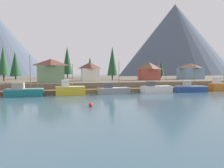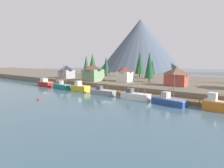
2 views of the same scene
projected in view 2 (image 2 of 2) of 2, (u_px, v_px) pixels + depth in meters
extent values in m
cube|color=#3D5B6B|center=(139.00, 88.00, 77.53)|extent=(400.00, 400.00, 1.00)
cube|color=brown|center=(111.00, 92.00, 63.30)|extent=(80.00, 4.00, 1.00)
cylinder|color=brown|center=(45.00, 83.00, 83.79)|extent=(0.36, 0.36, 1.60)
cylinder|color=brown|center=(56.00, 85.00, 78.92)|extent=(0.36, 0.36, 1.60)
cylinder|color=brown|center=(68.00, 86.00, 74.04)|extent=(0.36, 0.36, 1.60)
cylinder|color=brown|center=(83.00, 88.00, 69.17)|extent=(0.36, 0.36, 1.60)
cylinder|color=brown|center=(99.00, 90.00, 64.29)|extent=(0.36, 0.36, 1.60)
cylinder|color=brown|center=(118.00, 93.00, 59.42)|extent=(0.36, 0.36, 1.60)
cylinder|color=brown|center=(140.00, 96.00, 54.54)|extent=(0.36, 0.36, 1.60)
cylinder|color=brown|center=(167.00, 99.00, 49.67)|extent=(0.36, 0.36, 1.60)
cylinder|color=brown|center=(200.00, 103.00, 44.79)|extent=(0.36, 0.36, 1.60)
cube|color=#665B4C|center=(152.00, 82.00, 86.71)|extent=(400.00, 56.00, 2.50)
cone|color=#475160|center=(140.00, 45.00, 196.75)|extent=(86.66, 86.66, 53.08)
cube|color=maroon|center=(46.00, 84.00, 80.14)|extent=(6.97, 3.05, 1.82)
cube|color=#AD6C6A|center=(46.00, 82.00, 80.01)|extent=(6.97, 3.05, 0.20)
cube|color=silver|center=(44.00, 80.00, 80.63)|extent=(2.45, 2.19, 1.29)
cylinder|color=brown|center=(47.00, 73.00, 79.08)|extent=(0.17, 0.17, 7.02)
cube|color=#196B70|center=(62.00, 87.00, 73.32)|extent=(8.36, 3.33, 1.60)
cube|color=#679496|center=(62.00, 84.00, 73.21)|extent=(8.36, 3.33, 0.20)
cube|color=gray|center=(60.00, 82.00, 73.96)|extent=(2.60, 2.14, 1.34)
cylinder|color=brown|center=(64.00, 75.00, 71.83)|extent=(0.16, 0.16, 7.61)
cylinder|color=brown|center=(66.00, 77.00, 70.95)|extent=(0.14, 0.14, 5.82)
cube|color=gold|center=(81.00, 89.00, 67.16)|extent=(6.88, 2.99, 1.90)
cube|color=tan|center=(80.00, 86.00, 67.03)|extent=(6.88, 2.99, 0.20)
cube|color=silver|center=(78.00, 83.00, 67.62)|extent=(1.79, 2.04, 1.55)
cylinder|color=brown|center=(81.00, 78.00, 66.35)|extent=(0.13, 0.13, 5.32)
cylinder|color=brown|center=(79.00, 80.00, 67.07)|extent=(2.65, 0.11, 0.34)
cube|color=gray|center=(103.00, 93.00, 60.37)|extent=(8.29, 3.52, 1.36)
cube|color=#9F9FA2|center=(103.00, 90.00, 60.28)|extent=(8.29, 3.52, 0.20)
cube|color=#4C4C51|center=(99.00, 88.00, 60.98)|extent=(1.97, 1.75, 1.26)
cylinder|color=brown|center=(107.00, 79.00, 59.17)|extent=(0.13, 0.13, 6.85)
cylinder|color=brown|center=(104.00, 84.00, 59.85)|extent=(2.51, 0.42, 0.40)
cube|color=silver|center=(135.00, 97.00, 53.23)|extent=(8.32, 3.34, 1.57)
cube|color=silver|center=(136.00, 94.00, 53.12)|extent=(8.32, 3.34, 0.20)
cube|color=#4C4C51|center=(130.00, 90.00, 54.05)|extent=(1.72, 2.18, 1.27)
cylinder|color=brown|center=(138.00, 80.00, 52.25)|extent=(0.14, 0.14, 7.42)
cylinder|color=brown|center=(145.00, 86.00, 51.22)|extent=(0.12, 0.12, 4.56)
cylinder|color=brown|center=(134.00, 84.00, 53.18)|extent=(3.33, 0.27, 0.68)
cube|color=navy|center=(170.00, 102.00, 46.66)|extent=(8.58, 4.37, 1.42)
cube|color=#6C7DA2|center=(170.00, 99.00, 46.56)|extent=(8.58, 4.37, 0.20)
cube|color=#B2AD9E|center=(166.00, 95.00, 47.30)|extent=(1.87, 2.25, 1.50)
cylinder|color=brown|center=(174.00, 87.00, 45.48)|extent=(0.12, 0.12, 5.81)
cylinder|color=brown|center=(170.00, 89.00, 46.29)|extent=(2.43, 0.50, 0.61)
cube|color=#CC6B1E|center=(220.00, 107.00, 40.77)|extent=(6.65, 2.77, 1.99)
cube|color=tan|center=(220.00, 102.00, 40.64)|extent=(6.65, 2.77, 0.20)
cube|color=silver|center=(213.00, 96.00, 41.49)|extent=(1.72, 1.82, 1.71)
cylinder|color=brown|center=(221.00, 95.00, 40.41)|extent=(2.10, 0.22, 0.26)
cube|color=gray|center=(67.00, 74.00, 89.58)|extent=(5.92, 5.40, 3.92)
pyramid|color=#2D2D33|center=(66.00, 68.00, 89.21)|extent=(6.22, 5.67, 2.21)
cube|color=#6B8E66|center=(93.00, 75.00, 78.24)|extent=(7.21, 6.19, 4.81)
pyramid|color=brown|center=(93.00, 67.00, 77.83)|extent=(7.57, 6.49, 1.85)
cube|color=#9E4238|center=(176.00, 80.00, 62.64)|extent=(6.78, 4.35, 3.84)
pyramid|color=brown|center=(176.00, 71.00, 62.26)|extent=(7.11, 4.57, 2.34)
cube|color=silver|center=(125.00, 77.00, 75.52)|extent=(5.35, 5.06, 3.99)
pyramid|color=brown|center=(125.00, 69.00, 75.15)|extent=(5.62, 5.32, 2.06)
cylinder|color=#4C3823|center=(106.00, 75.00, 106.20)|extent=(0.50, 0.50, 1.17)
cone|color=#194223|center=(106.00, 65.00, 105.56)|extent=(4.19, 4.19, 9.28)
cylinder|color=#4C3823|center=(86.00, 75.00, 95.52)|extent=(0.50, 0.50, 1.88)
cone|color=#1E4C28|center=(86.00, 64.00, 94.84)|extent=(3.59, 3.59, 9.16)
cylinder|color=#4C3823|center=(140.00, 75.00, 96.64)|extent=(0.50, 0.50, 1.71)
cone|color=#194223|center=(140.00, 62.00, 95.83)|extent=(4.52, 4.52, 11.48)
cylinder|color=#4C3823|center=(149.00, 80.00, 73.52)|extent=(0.50, 0.50, 1.61)
cone|color=#194223|center=(149.00, 65.00, 72.79)|extent=(3.67, 3.67, 10.14)
cylinder|color=#4C3823|center=(93.00, 74.00, 111.48)|extent=(0.50, 0.50, 1.48)
cone|color=#1E4C28|center=(93.00, 63.00, 110.72)|extent=(5.38, 5.38, 10.88)
cylinder|color=#4C3823|center=(152.00, 77.00, 88.03)|extent=(0.50, 0.50, 1.89)
cone|color=#14381E|center=(152.00, 67.00, 87.50)|extent=(2.98, 2.98, 6.83)
sphere|color=red|center=(38.00, 99.00, 52.18)|extent=(0.70, 0.70, 0.70)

